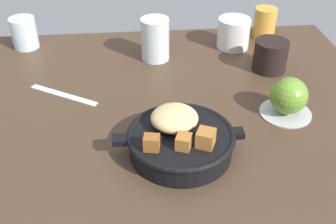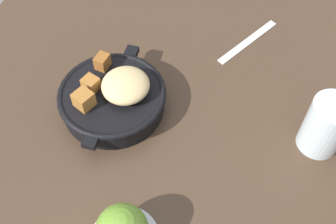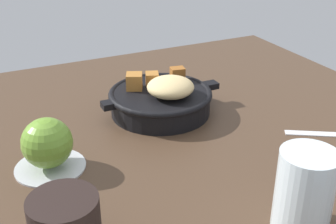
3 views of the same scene
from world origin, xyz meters
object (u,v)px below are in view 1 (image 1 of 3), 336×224
Objects in this scene: red_apple at (289,96)px; ceramic_mug_white at (234,33)px; water_glass_tall at (155,39)px; cast_iron_skillet at (178,139)px; juice_glass_amber at (265,23)px; coffee_mug_dark at (270,56)px; water_glass_short at (24,33)px; butter_knife at (63,95)px.

ceramic_mug_white is (-4.35, 32.04, -0.45)cm from red_apple.
water_glass_tall is 1.26× the size of ceramic_mug_white.
cast_iron_skillet is 2.87× the size of juice_glass_amber.
juice_glass_amber is at bearing 78.11° from coffee_mug_dark.
water_glass_tall is at bearing -167.25° from ceramic_mug_white.
ceramic_mug_white is at bearing 64.97° from cast_iron_skillet.
red_apple is 0.94× the size of water_glass_short.
butter_knife is at bearing -63.37° from water_glass_short.
water_glass_tall is 22.08cm from ceramic_mug_white.
red_apple reaches higher than coffee_mug_dark.
juice_glass_amber is (29.90, 47.85, 1.12)cm from cast_iron_skillet.
butter_knife is 27.54cm from water_glass_tall.
butter_knife is 2.15× the size of coffee_mug_dark.
ceramic_mug_white is (56.26, -4.94, -0.12)cm from water_glass_short.
cast_iron_skillet is 3.10× the size of red_apple.
coffee_mug_dark is at bearing -64.66° from ceramic_mug_white.
cast_iron_skillet is at bearing -52.18° from water_glass_short.
cast_iron_skillet is 26.13cm from red_apple.
red_apple and juice_glass_amber have the same top height.
ceramic_mug_white is (19.69, 42.17, 0.95)cm from cast_iron_skillet.
water_glass_short is at bearing 174.98° from ceramic_mug_white.
ceramic_mug_white is at bearing 97.74° from red_apple.
coffee_mug_dark is (27.73, -8.31, -1.62)cm from water_glass_tall.
water_glass_tall is at bearing -161.60° from juice_glass_amber.
water_glass_tall reaches higher than butter_knife.
juice_glass_amber is (31.70, 10.54, -1.22)cm from water_glass_tall.
coffee_mug_dark is (62.50, -18.12, -0.34)cm from water_glass_short.
water_glass_tall reaches higher than juice_glass_amber.
water_glass_tall reaches higher than water_glass_short.
water_glass_tall is at bearing 66.78° from butter_knife.
water_glass_short is (-34.77, 9.81, -1.28)cm from water_glass_tall.
cast_iron_skillet is 2.93× the size of coffee_mug_dark.
ceramic_mug_white is (21.49, 4.86, -1.39)cm from water_glass_tall.
ceramic_mug_white is at bearing -5.02° from water_glass_short.
cast_iron_skillet is at bearing -157.15° from red_apple.
water_glass_tall reaches higher than ceramic_mug_white.
cast_iron_skillet is at bearing -122.00° from juice_glass_amber.
butter_knife is at bearing -153.82° from juice_glass_amber.
water_glass_short is at bearing 164.25° from water_glass_tall.
coffee_mug_dark is at bearing -16.69° from water_glass_tall.
coffee_mug_dark is (49.65, 7.51, 3.64)cm from butter_knife.
coffee_mug_dark is (1.89, 18.86, -0.68)cm from red_apple.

